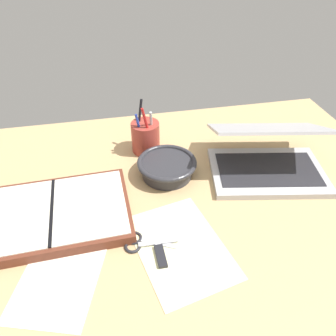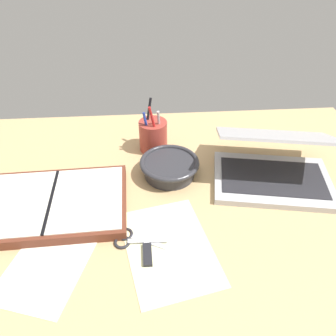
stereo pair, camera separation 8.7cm
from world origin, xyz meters
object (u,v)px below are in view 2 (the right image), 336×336
at_px(laptop, 273,165).
at_px(pen_cup, 153,135).
at_px(scissors, 129,239).
at_px(planner, 52,204).
at_px(bowl, 169,167).

distance_m(laptop, pen_cup, 0.38).
bearing_deg(scissors, planner, 163.22).
height_order(laptop, scissors, laptop).
height_order(laptop, pen_cup, same).
relative_size(planner, scissors, 3.11).
height_order(laptop, bowl, laptop).
bearing_deg(laptop, bowl, -176.42).
distance_m(pen_cup, planner, 0.37).
bearing_deg(scissors, pen_cup, 93.28).
xyz_separation_m(laptop, bowl, (-0.29, 0.04, -0.02)).
bearing_deg(laptop, scissors, -143.26).
relative_size(pen_cup, planner, 0.43).
distance_m(bowl, pen_cup, 0.14).
xyz_separation_m(laptop, pen_cup, (-0.33, 0.17, 0.00)).
height_order(bowl, scissors, bowl).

